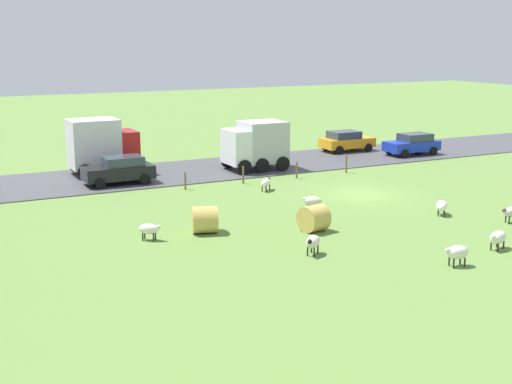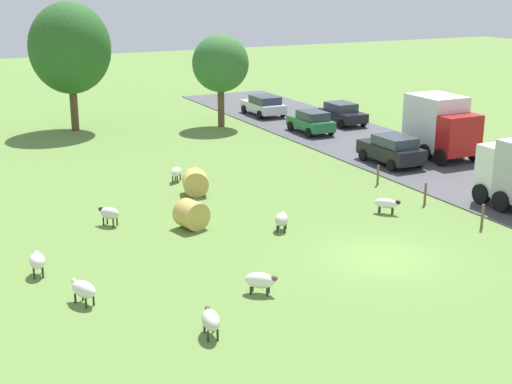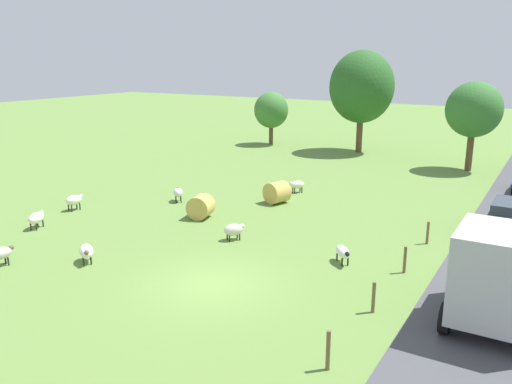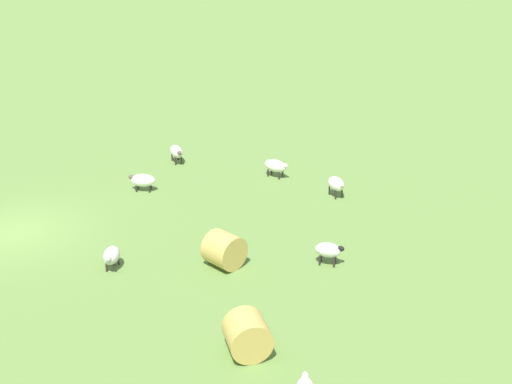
{
  "view_description": "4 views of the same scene",
  "coord_description": "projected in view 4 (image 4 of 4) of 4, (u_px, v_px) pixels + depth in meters",
  "views": [
    {
      "loc": [
        -31.82,
        22.93,
        8.84
      ],
      "look_at": [
        -4.73,
        9.21,
        2.03
      ],
      "focal_mm": 48.59,
      "sensor_mm": 36.0,
      "label": 1
    },
    {
      "loc": [
        -16.01,
        -21.4,
        10.43
      ],
      "look_at": [
        -3.07,
        4.74,
        1.79
      ],
      "focal_mm": 51.4,
      "sensor_mm": 36.0,
      "label": 2
    },
    {
      "loc": [
        10.56,
        -14.65,
        8.23
      ],
      "look_at": [
        -3.25,
        8.72,
        1.19
      ],
      "focal_mm": 36.7,
      "sensor_mm": 36.0,
      "label": 3
    },
    {
      "loc": [
        5.96,
        25.53,
        12.77
      ],
      "look_at": [
        -7.5,
        5.13,
        1.75
      ],
      "focal_mm": 51.25,
      "sensor_mm": 36.0,
      "label": 4
    }
  ],
  "objects": [
    {
      "name": "ground_plane",
      "position": [
        17.0,
        232.0,
        27.67
      ],
      "size": [
        160.0,
        160.0,
        0.0
      ],
      "primitive_type": "plane",
      "color": "olive"
    },
    {
      "name": "sheep_0",
      "position": [
        112.0,
        256.0,
        25.02
      ],
      "size": [
        0.98,
        1.06,
        0.78
      ],
      "color": "beige",
      "rests_on": "ground_plane"
    },
    {
      "name": "sheep_2",
      "position": [
        143.0,
        180.0,
        30.98
      ],
      "size": [
        1.15,
        1.08,
        0.76
      ],
      "color": "white",
      "rests_on": "ground_plane"
    },
    {
      "name": "sheep_3",
      "position": [
        276.0,
        166.0,
        32.35
      ],
      "size": [
        0.91,
        1.24,
        0.81
      ],
      "color": "silver",
      "rests_on": "ground_plane"
    },
    {
      "name": "sheep_5",
      "position": [
        329.0,
        250.0,
        25.23
      ],
      "size": [
        0.99,
        1.03,
        0.82
      ],
      "color": "silver",
      "rests_on": "ground_plane"
    },
    {
      "name": "sheep_6",
      "position": [
        336.0,
        184.0,
        30.42
      ],
      "size": [
        0.68,
        1.07,
        0.86
      ],
      "color": "silver",
      "rests_on": "ground_plane"
    },
    {
      "name": "sheep_7",
      "position": [
        176.0,
        152.0,
        33.9
      ],
      "size": [
        0.74,
        1.24,
        0.81
      ],
      "color": "beige",
      "rests_on": "ground_plane"
    },
    {
      "name": "hay_bale_0",
      "position": [
        247.0,
        335.0,
        20.59
      ],
      "size": [
        1.54,
        1.47,
        1.25
      ],
      "primitive_type": "cylinder",
      "rotation": [
        1.57,
        0.0,
        2.83
      ],
      "color": "tan",
      "rests_on": "ground_plane"
    },
    {
      "name": "hay_bale_1",
      "position": [
        224.0,
        250.0,
        25.14
      ],
      "size": [
        1.44,
        1.34,
        1.23
      ],
      "primitive_type": "cylinder",
      "rotation": [
        1.57,
        0.0,
        0.23
      ],
      "color": "tan",
      "rests_on": "ground_plane"
    }
  ]
}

